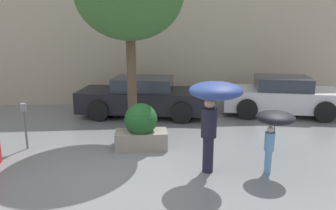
{
  "coord_description": "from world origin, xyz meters",
  "views": [
    {
      "loc": [
        0.36,
        -6.55,
        3.04
      ],
      "look_at": [
        1.04,
        1.6,
        1.05
      ],
      "focal_mm": 35.0,
      "sensor_mm": 36.0,
      "label": 1
    }
  ],
  "objects_px": {
    "person_adult": "(214,100)",
    "parked_car_far": "(281,96)",
    "person_child": "(275,122)",
    "parked_car_near": "(144,97)",
    "planter_box": "(141,128)",
    "parking_meter": "(24,116)"
  },
  "relations": [
    {
      "from": "person_adult",
      "to": "parked_car_far",
      "type": "xyz_separation_m",
      "value": [
        3.42,
        4.5,
        -0.95
      ]
    },
    {
      "from": "person_child",
      "to": "parked_car_near",
      "type": "xyz_separation_m",
      "value": [
        -2.64,
        4.81,
        -0.48
      ]
    },
    {
      "from": "planter_box",
      "to": "parked_car_near",
      "type": "xyz_separation_m",
      "value": [
        0.1,
        3.19,
        0.08
      ]
    },
    {
      "from": "person_child",
      "to": "parked_car_far",
      "type": "relative_size",
      "value": 0.31
    },
    {
      "from": "person_child",
      "to": "parking_meter",
      "type": "bearing_deg",
      "value": 154.28
    },
    {
      "from": "planter_box",
      "to": "person_child",
      "type": "xyz_separation_m",
      "value": [
        2.74,
        -1.62,
        0.56
      ]
    },
    {
      "from": "parked_car_far",
      "to": "person_adult",
      "type": "bearing_deg",
      "value": 156.07
    },
    {
      "from": "parked_car_far",
      "to": "parking_meter",
      "type": "height_order",
      "value": "parked_car_far"
    },
    {
      "from": "person_adult",
      "to": "person_child",
      "type": "distance_m",
      "value": 1.35
    },
    {
      "from": "person_adult",
      "to": "parked_car_far",
      "type": "distance_m",
      "value": 5.73
    },
    {
      "from": "parking_meter",
      "to": "person_child",
      "type": "bearing_deg",
      "value": -18.15
    },
    {
      "from": "parked_car_near",
      "to": "parked_car_far",
      "type": "bearing_deg",
      "value": -83.18
    },
    {
      "from": "parked_car_far",
      "to": "person_child",
      "type": "bearing_deg",
      "value": 167.97
    },
    {
      "from": "person_child",
      "to": "parked_car_near",
      "type": "bearing_deg",
      "value": 111.2
    },
    {
      "from": "person_adult",
      "to": "person_child",
      "type": "xyz_separation_m",
      "value": [
        1.26,
        -0.05,
        -0.48
      ]
    },
    {
      "from": "planter_box",
      "to": "parking_meter",
      "type": "distance_m",
      "value": 2.91
    },
    {
      "from": "planter_box",
      "to": "parked_car_far",
      "type": "height_order",
      "value": "parked_car_far"
    },
    {
      "from": "parked_car_near",
      "to": "parking_meter",
      "type": "distance_m",
      "value": 4.22
    },
    {
      "from": "person_child",
      "to": "parked_car_far",
      "type": "bearing_deg",
      "value": 57.13
    },
    {
      "from": "planter_box",
      "to": "parking_meter",
      "type": "relative_size",
      "value": 1.1
    },
    {
      "from": "planter_box",
      "to": "person_adult",
      "type": "bearing_deg",
      "value": -46.61
    },
    {
      "from": "parked_car_far",
      "to": "planter_box",
      "type": "bearing_deg",
      "value": 134.24
    }
  ]
}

